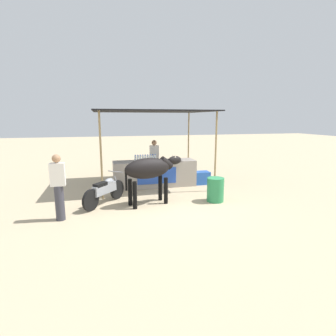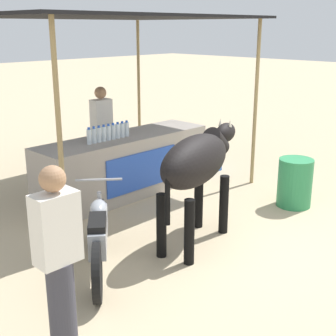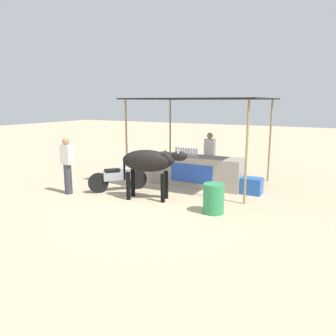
{
  "view_description": "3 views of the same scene",
  "coord_description": "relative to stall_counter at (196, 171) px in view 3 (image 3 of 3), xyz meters",
  "views": [
    {
      "loc": [
        -1.85,
        -7.1,
        2.5
      ],
      "look_at": [
        0.24,
        1.15,
        0.87
      ],
      "focal_mm": 28.0,
      "sensor_mm": 36.0,
      "label": 1
    },
    {
      "loc": [
        -4.63,
        -3.3,
        2.61
      ],
      "look_at": [
        -0.32,
        0.93,
        0.77
      ],
      "focal_mm": 50.0,
      "sensor_mm": 36.0,
      "label": 2
    },
    {
      "loc": [
        4.1,
        -7.22,
        2.67
      ],
      "look_at": [
        -0.25,
        0.76,
        0.81
      ],
      "focal_mm": 35.0,
      "sensor_mm": 36.0,
      "label": 3
    }
  ],
  "objects": [
    {
      "name": "ground_plane",
      "position": [
        0.0,
        -2.2,
        -0.48
      ],
      "size": [
        60.0,
        60.0,
        0.0
      ],
      "primitive_type": "plane",
      "color": "tan"
    },
    {
      "name": "water_bottle_row",
      "position": [
        -0.35,
        -0.05,
        0.59
      ],
      "size": [
        0.79,
        0.07,
        0.25
      ],
      "color": "silver",
      "rests_on": "stall_counter"
    },
    {
      "name": "water_barrel",
      "position": [
        1.43,
        -2.22,
        -0.12
      ],
      "size": [
        0.51,
        0.51,
        0.73
      ],
      "primitive_type": "cylinder",
      "color": "#2D8C51",
      "rests_on": "ground"
    },
    {
      "name": "cow",
      "position": [
        -0.54,
        -1.98,
        0.55
      ],
      "size": [
        1.85,
        0.86,
        1.44
      ],
      "color": "black",
      "rests_on": "ground"
    },
    {
      "name": "stall_awning",
      "position": [
        0.0,
        0.3,
        2.17
      ],
      "size": [
        4.2,
        3.2,
        2.77
      ],
      "color": "black",
      "rests_on": "ground"
    },
    {
      "name": "cooler_box",
      "position": [
        1.8,
        -0.1,
        -0.24
      ],
      "size": [
        0.6,
        0.44,
        0.48
      ],
      "primitive_type": "cube",
      "color": "blue",
      "rests_on": "ground"
    },
    {
      "name": "vendor_behind_counter",
      "position": [
        0.14,
        0.75,
        0.37
      ],
      "size": [
        0.34,
        0.22,
        1.65
      ],
      "color": "#383842",
      "rests_on": "ground"
    },
    {
      "name": "stall_counter",
      "position": [
        0.0,
        0.0,
        0.0
      ],
      "size": [
        3.0,
        0.82,
        0.96
      ],
      "color": "#9E9389",
      "rests_on": "ground"
    },
    {
      "name": "passerby_on_street",
      "position": [
        -2.92,
        -2.65,
        0.37
      ],
      "size": [
        0.34,
        0.22,
        1.65
      ],
      "color": "#383842",
      "rests_on": "ground"
    },
    {
      "name": "motorcycle_parked",
      "position": [
        -1.82,
        -1.67,
        -0.05
      ],
      "size": [
        1.21,
        1.44,
        0.9
      ],
      "color": "black",
      "rests_on": "ground"
    }
  ]
}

